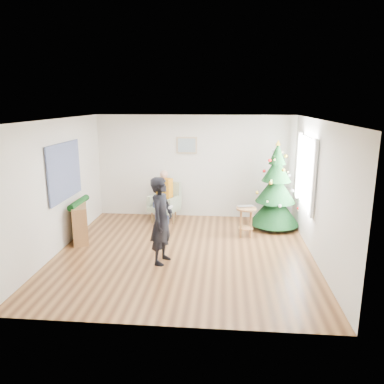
# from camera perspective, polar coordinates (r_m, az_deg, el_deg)

# --- Properties ---
(floor) EXTENTS (5.00, 5.00, 0.00)m
(floor) POSITION_cam_1_polar(r_m,az_deg,el_deg) (7.52, -1.18, -9.25)
(floor) COLOR brown
(floor) RESTS_ON ground
(ceiling) EXTENTS (5.00, 5.00, 0.00)m
(ceiling) POSITION_cam_1_polar(r_m,az_deg,el_deg) (6.93, -1.29, 10.96)
(ceiling) COLOR white
(ceiling) RESTS_ON wall_back
(wall_back) EXTENTS (5.00, 0.00, 5.00)m
(wall_back) POSITION_cam_1_polar(r_m,az_deg,el_deg) (9.55, 0.42, 3.87)
(wall_back) COLOR silver
(wall_back) RESTS_ON floor
(wall_front) EXTENTS (5.00, 0.00, 5.00)m
(wall_front) POSITION_cam_1_polar(r_m,az_deg,el_deg) (4.74, -4.57, -6.48)
(wall_front) COLOR silver
(wall_front) RESTS_ON floor
(wall_left) EXTENTS (0.00, 5.00, 5.00)m
(wall_left) POSITION_cam_1_polar(r_m,az_deg,el_deg) (7.79, -19.84, 0.79)
(wall_left) COLOR silver
(wall_left) RESTS_ON floor
(wall_right) EXTENTS (0.00, 5.00, 5.00)m
(wall_right) POSITION_cam_1_polar(r_m,az_deg,el_deg) (7.28, 18.72, 0.02)
(wall_right) COLOR silver
(wall_right) RESTS_ON floor
(window_panel) EXTENTS (0.04, 1.30, 1.40)m
(window_panel) POSITION_cam_1_polar(r_m,az_deg,el_deg) (8.19, 17.04, 3.03)
(window_panel) COLOR white
(window_panel) RESTS_ON wall_right
(curtains) EXTENTS (0.05, 1.75, 1.50)m
(curtains) POSITION_cam_1_polar(r_m,az_deg,el_deg) (8.18, 16.83, 3.04)
(curtains) COLOR white
(curtains) RESTS_ON wall_right
(christmas_tree) EXTENTS (1.15, 1.15, 2.08)m
(christmas_tree) POSITION_cam_1_polar(r_m,az_deg,el_deg) (8.89, 12.63, 0.41)
(christmas_tree) COLOR #3F2816
(christmas_tree) RESTS_ON floor
(stool) EXTENTS (0.44, 0.44, 0.66)m
(stool) POSITION_cam_1_polar(r_m,az_deg,el_deg) (8.36, 8.21, -4.52)
(stool) COLOR brown
(stool) RESTS_ON floor
(laptop) EXTENTS (0.41, 0.32, 0.03)m
(laptop) POSITION_cam_1_polar(r_m,az_deg,el_deg) (8.26, 8.29, -2.29)
(laptop) COLOR silver
(laptop) RESTS_ON stool
(armchair) EXTENTS (0.85, 0.84, 0.97)m
(armchair) POSITION_cam_1_polar(r_m,az_deg,el_deg) (9.42, -4.10, -2.23)
(armchair) COLOR gray
(armchair) RESTS_ON floor
(seated_person) EXTENTS (0.49, 0.63, 1.27)m
(seated_person) POSITION_cam_1_polar(r_m,az_deg,el_deg) (9.30, -4.33, -0.57)
(seated_person) COLOR navy
(seated_person) RESTS_ON armchair
(standing_man) EXTENTS (0.52, 0.67, 1.62)m
(standing_man) POSITION_cam_1_polar(r_m,az_deg,el_deg) (6.85, -4.65, -4.37)
(standing_man) COLOR black
(standing_man) RESTS_ON floor
(game_controller) EXTENTS (0.07, 0.13, 0.04)m
(game_controller) POSITION_cam_1_polar(r_m,az_deg,el_deg) (6.72, -3.28, -2.31)
(game_controller) COLOR white
(game_controller) RESTS_ON standing_man
(console) EXTENTS (0.65, 1.04, 0.80)m
(console) POSITION_cam_1_polar(r_m,az_deg,el_deg) (8.46, -16.69, -4.30)
(console) COLOR brown
(console) RESTS_ON floor
(garland) EXTENTS (0.14, 0.90, 0.14)m
(garland) POSITION_cam_1_polar(r_m,az_deg,el_deg) (8.34, -16.88, -1.56)
(garland) COLOR black
(garland) RESTS_ON console
(tapestry) EXTENTS (0.03, 1.50, 1.15)m
(tapestry) POSITION_cam_1_polar(r_m,az_deg,el_deg) (7.99, -18.83, 3.01)
(tapestry) COLOR black
(tapestry) RESTS_ON wall_left
(framed_picture) EXTENTS (0.52, 0.05, 0.42)m
(framed_picture) POSITION_cam_1_polar(r_m,az_deg,el_deg) (9.46, -0.81, 7.13)
(framed_picture) COLOR tan
(framed_picture) RESTS_ON wall_back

